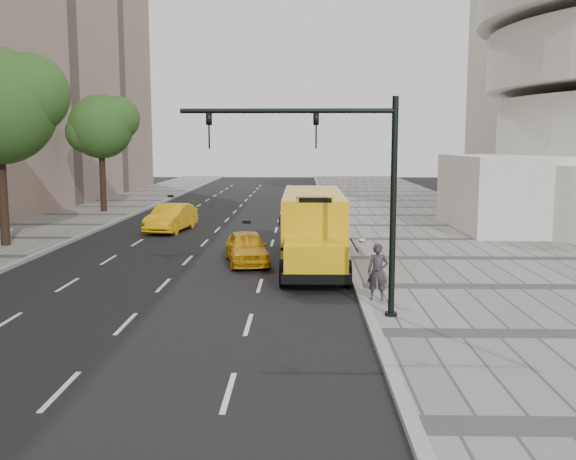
{
  "coord_description": "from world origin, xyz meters",
  "views": [
    {
      "loc": [
        3.99,
        -27.63,
        5.1
      ],
      "look_at": [
        3.5,
        -4.0,
        1.9
      ],
      "focal_mm": 40.0,
      "sensor_mm": 36.0,
      "label": 1
    }
  ],
  "objects_px": {
    "school_bus": "(313,222)",
    "pedestrian": "(378,272)",
    "tree_b": "(0,105)",
    "taxi_near": "(247,248)",
    "tree_c": "(102,126)",
    "taxi_far": "(171,218)",
    "traffic_signal": "(344,179)"
  },
  "relations": [
    {
      "from": "taxi_far",
      "to": "taxi_near",
      "type": "bearing_deg",
      "value": -53.54
    },
    {
      "from": "tree_c",
      "to": "pedestrian",
      "type": "relative_size",
      "value": 4.7
    },
    {
      "from": "taxi_near",
      "to": "pedestrian",
      "type": "relative_size",
      "value": 2.25
    },
    {
      "from": "tree_c",
      "to": "taxi_near",
      "type": "relative_size",
      "value": 2.09
    },
    {
      "from": "tree_c",
      "to": "taxi_near",
      "type": "distance_m",
      "value": 23.72
    },
    {
      "from": "tree_c",
      "to": "pedestrian",
      "type": "distance_m",
      "value": 31.85
    },
    {
      "from": "tree_c",
      "to": "taxi_far",
      "type": "distance_m",
      "value": 13.0
    },
    {
      "from": "school_bus",
      "to": "traffic_signal",
      "type": "distance_m",
      "value": 9.56
    },
    {
      "from": "tree_c",
      "to": "taxi_near",
      "type": "bearing_deg",
      "value": -58.35
    },
    {
      "from": "tree_b",
      "to": "traffic_signal",
      "type": "relative_size",
      "value": 1.5
    },
    {
      "from": "tree_c",
      "to": "taxi_far",
      "type": "xyz_separation_m",
      "value": [
        6.82,
        -9.58,
        -5.53
      ]
    },
    {
      "from": "school_bus",
      "to": "pedestrian",
      "type": "distance_m",
      "value": 7.67
    },
    {
      "from": "taxi_near",
      "to": "taxi_far",
      "type": "bearing_deg",
      "value": 107.03
    },
    {
      "from": "tree_b",
      "to": "taxi_near",
      "type": "bearing_deg",
      "value": -17.73
    },
    {
      "from": "tree_c",
      "to": "traffic_signal",
      "type": "relative_size",
      "value": 1.34
    },
    {
      "from": "pedestrian",
      "to": "traffic_signal",
      "type": "height_order",
      "value": "traffic_signal"
    },
    {
      "from": "taxi_far",
      "to": "pedestrian",
      "type": "relative_size",
      "value": 2.66
    },
    {
      "from": "school_bus",
      "to": "pedestrian",
      "type": "xyz_separation_m",
      "value": [
        1.92,
        -7.39,
        -0.7
      ]
    },
    {
      "from": "school_bus",
      "to": "taxi_near",
      "type": "bearing_deg",
      "value": -170.07
    },
    {
      "from": "taxi_near",
      "to": "traffic_signal",
      "type": "xyz_separation_m",
      "value": [
        3.51,
        -8.75,
        3.39
      ]
    },
    {
      "from": "traffic_signal",
      "to": "taxi_far",
      "type": "bearing_deg",
      "value": 115.06
    },
    {
      "from": "taxi_near",
      "to": "tree_c",
      "type": "bearing_deg",
      "value": 110.98
    },
    {
      "from": "tree_b",
      "to": "taxi_far",
      "type": "distance_m",
      "value": 11.03
    },
    {
      "from": "tree_b",
      "to": "pedestrian",
      "type": "distance_m",
      "value": 20.8
    },
    {
      "from": "tree_c",
      "to": "taxi_near",
      "type": "xyz_separation_m",
      "value": [
        12.09,
        -19.62,
        -5.63
      ]
    },
    {
      "from": "tree_b",
      "to": "taxi_far",
      "type": "bearing_deg",
      "value": 42.2
    },
    {
      "from": "school_bus",
      "to": "taxi_far",
      "type": "xyz_separation_m",
      "value": [
        -8.09,
        9.54,
        -0.96
      ]
    },
    {
      "from": "school_bus",
      "to": "tree_b",
      "type": "bearing_deg",
      "value": 167.27
    },
    {
      "from": "school_bus",
      "to": "taxi_far",
      "type": "relative_size",
      "value": 2.38
    },
    {
      "from": "taxi_far",
      "to": "tree_c",
      "type": "bearing_deg",
      "value": 134.22
    },
    {
      "from": "tree_b",
      "to": "traffic_signal",
      "type": "distance_m",
      "value": 20.24
    },
    {
      "from": "school_bus",
      "to": "traffic_signal",
      "type": "relative_size",
      "value": 1.81
    }
  ]
}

